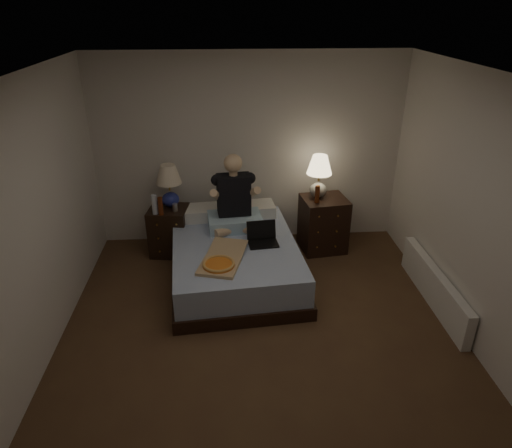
{
  "coord_description": "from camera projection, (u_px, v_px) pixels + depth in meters",
  "views": [
    {
      "loc": [
        -0.3,
        -3.5,
        3.03
      ],
      "look_at": [
        0.0,
        0.9,
        0.85
      ],
      "focal_mm": 32.0,
      "sensor_mm": 36.0,
      "label": 1
    }
  ],
  "objects": [
    {
      "name": "floor",
      "position": [
        262.0,
        342.0,
        4.49
      ],
      "size": [
        4.0,
        4.5,
        0.0
      ],
      "primitive_type": "cube",
      "color": "brown",
      "rests_on": "ground"
    },
    {
      "name": "ceiling",
      "position": [
        264.0,
        78.0,
        3.38
      ],
      "size": [
        4.0,
        4.5,
        0.0
      ],
      "primitive_type": "cube",
      "rotation": [
        3.14,
        0.0,
        0.0
      ],
      "color": "white",
      "rests_on": "ground"
    },
    {
      "name": "wall_back",
      "position": [
        249.0,
        151.0,
        5.95
      ],
      "size": [
        4.0,
        0.0,
        2.5
      ],
      "primitive_type": "cube",
      "rotation": [
        1.57,
        0.0,
        0.0
      ],
      "color": "beige",
      "rests_on": "ground"
    },
    {
      "name": "wall_left",
      "position": [
        25.0,
        236.0,
        3.81
      ],
      "size": [
        0.0,
        4.5,
        2.5
      ],
      "primitive_type": "cube",
      "rotation": [
        1.57,
        0.0,
        1.57
      ],
      "color": "beige",
      "rests_on": "ground"
    },
    {
      "name": "wall_right",
      "position": [
        487.0,
        222.0,
        4.06
      ],
      "size": [
        0.0,
        4.5,
        2.5
      ],
      "primitive_type": "cube",
      "rotation": [
        1.57,
        0.0,
        -1.57
      ],
      "color": "beige",
      "rests_on": "ground"
    },
    {
      "name": "bed",
      "position": [
        235.0,
        260.0,
        5.43
      ],
      "size": [
        1.59,
        2.02,
        0.48
      ],
      "primitive_type": "cube",
      "rotation": [
        0.0,
        0.0,
        0.09
      ],
      "color": "#5470A8",
      "rests_on": "floor"
    },
    {
      "name": "nightstand_left",
      "position": [
        170.0,
        231.0,
        5.95
      ],
      "size": [
        0.54,
        0.5,
        0.63
      ],
      "primitive_type": "cube",
      "rotation": [
        0.0,
        0.0,
        -0.13
      ],
      "color": "black",
      "rests_on": "floor"
    },
    {
      "name": "nightstand_right",
      "position": [
        323.0,
        224.0,
        6.02
      ],
      "size": [
        0.62,
        0.57,
        0.73
      ],
      "primitive_type": "cube",
      "rotation": [
        0.0,
        0.0,
        0.14
      ],
      "color": "black",
      "rests_on": "floor"
    },
    {
      "name": "lamp_left",
      "position": [
        169.0,
        186.0,
        5.75
      ],
      "size": [
        0.35,
        0.35,
        0.56
      ],
      "primitive_type": null,
      "rotation": [
        0.0,
        0.0,
        0.11
      ],
      "color": "navy",
      "rests_on": "nightstand_left"
    },
    {
      "name": "lamp_right",
      "position": [
        319.0,
        177.0,
        5.79
      ],
      "size": [
        0.39,
        0.39,
        0.56
      ],
      "primitive_type": null,
      "rotation": [
        0.0,
        0.0,
        -0.25
      ],
      "color": "#999991",
      "rests_on": "nightstand_right"
    },
    {
      "name": "water_bottle",
      "position": [
        155.0,
        205.0,
        5.61
      ],
      "size": [
        0.07,
        0.07,
        0.25
      ],
      "primitive_type": "cylinder",
      "color": "silver",
      "rests_on": "nightstand_left"
    },
    {
      "name": "soda_can",
      "position": [
        175.0,
        207.0,
        5.72
      ],
      "size": [
        0.07,
        0.07,
        0.1
      ],
      "primitive_type": "cylinder",
      "color": "silver",
      "rests_on": "nightstand_left"
    },
    {
      "name": "beer_bottle_left",
      "position": [
        160.0,
        206.0,
        5.59
      ],
      "size": [
        0.06,
        0.06,
        0.23
      ],
      "primitive_type": "cylinder",
      "color": "#58220C",
      "rests_on": "nightstand_left"
    },
    {
      "name": "beer_bottle_right",
      "position": [
        317.0,
        194.0,
        5.7
      ],
      "size": [
        0.06,
        0.06,
        0.23
      ],
      "primitive_type": "cylinder",
      "color": "#5E250D",
      "rests_on": "nightstand_right"
    },
    {
      "name": "person",
      "position": [
        234.0,
        193.0,
        5.48
      ],
      "size": [
        0.71,
        0.58,
        0.93
      ],
      "primitive_type": null,
      "rotation": [
        0.0,
        0.0,
        0.09
      ],
      "color": "black",
      "rests_on": "bed"
    },
    {
      "name": "laptop",
      "position": [
        263.0,
        235.0,
        5.24
      ],
      "size": [
        0.37,
        0.32,
        0.24
      ],
      "primitive_type": null,
      "rotation": [
        0.0,
        0.0,
        0.11
      ],
      "color": "black",
      "rests_on": "bed"
    },
    {
      "name": "pizza_box",
      "position": [
        219.0,
        265.0,
        4.8
      ],
      "size": [
        0.59,
        0.84,
        0.08
      ],
      "primitive_type": null,
      "rotation": [
        0.0,
        0.0,
        -0.27
      ],
      "color": "tan",
      "rests_on": "bed"
    },
    {
      "name": "radiator",
      "position": [
        434.0,
        287.0,
        4.99
      ],
      "size": [
        0.1,
        1.6,
        0.4
      ],
      "primitive_type": "cube",
      "color": "silver",
      "rests_on": "floor"
    }
  ]
}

